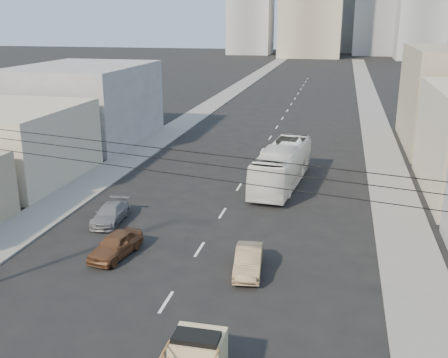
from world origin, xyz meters
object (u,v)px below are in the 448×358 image
at_px(sedan_tan, 248,261).
at_px(sedan_grey, 110,214).
at_px(city_bus, 282,165).
at_px(sedan_brown, 116,245).

distance_m(sedan_tan, sedan_grey, 11.18).
xyz_separation_m(city_bus, sedan_grey, (-9.99, -10.41, -1.01)).
relative_size(sedan_tan, sedan_grey, 0.96).
xyz_separation_m(sedan_brown, sedan_grey, (-2.45, 4.66, -0.08)).
height_order(sedan_brown, sedan_tan, sedan_brown).
bearing_deg(sedan_grey, sedan_tan, -30.50).
bearing_deg(city_bus, sedan_brown, -110.97).
distance_m(city_bus, sedan_grey, 14.46).
relative_size(sedan_brown, sedan_grey, 0.97).
bearing_deg(city_bus, sedan_grey, -128.22).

